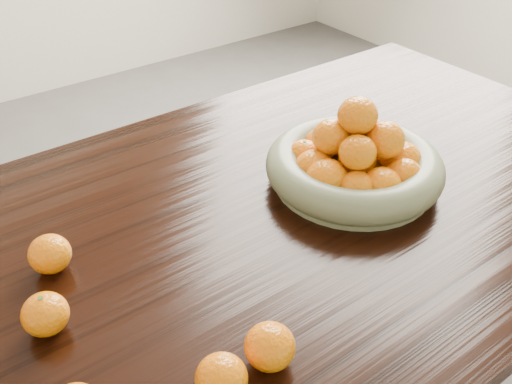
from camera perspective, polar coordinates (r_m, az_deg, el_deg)
dining_table at (r=1.15m, az=-2.43°, el=-7.28°), size 2.00×1.00×0.75m
fruit_bowl at (r=1.20m, az=9.84°, el=2.95°), size 0.37×0.37×0.20m
loose_orange_0 at (r=0.94m, az=-20.32°, el=-11.38°), size 0.07×0.07×0.07m
loose_orange_1 at (r=0.81m, az=-3.48°, el=-18.12°), size 0.07×0.07×0.07m
loose_orange_2 at (r=0.84m, az=1.39°, el=-15.19°), size 0.07×0.07×0.07m
loose_orange_3 at (r=1.04m, az=-19.92°, el=-5.84°), size 0.07×0.07×0.07m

